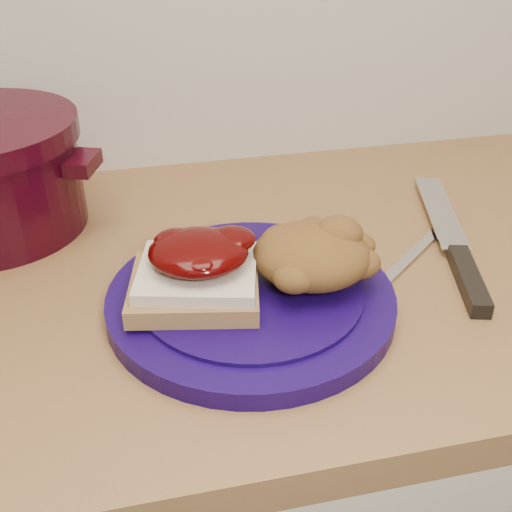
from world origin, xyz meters
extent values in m
cylinder|color=#12043E|center=(0.04, 1.42, 0.91)|extent=(0.37, 0.37, 0.02)
cube|color=olive|center=(-0.02, 1.42, 0.93)|extent=(0.15, 0.13, 0.02)
cube|color=beige|center=(-0.01, 1.42, 0.95)|extent=(0.14, 0.13, 0.01)
ellipsoid|color=#2E0101|center=(-0.01, 1.42, 0.97)|extent=(0.12, 0.11, 0.03)
ellipsoid|color=brown|center=(0.11, 1.42, 0.95)|extent=(0.15, 0.14, 0.06)
cube|color=black|center=(0.28, 1.40, 0.91)|extent=(0.05, 0.12, 0.02)
cube|color=silver|center=(0.32, 1.55, 0.91)|extent=(0.09, 0.20, 0.00)
cube|color=silver|center=(0.24, 1.47, 0.90)|extent=(0.13, 0.12, 0.00)
cube|color=black|center=(-0.12, 1.62, 0.99)|extent=(0.05, 0.06, 0.02)
camera|label=1|loc=(-0.07, 0.89, 1.30)|focal=45.00mm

